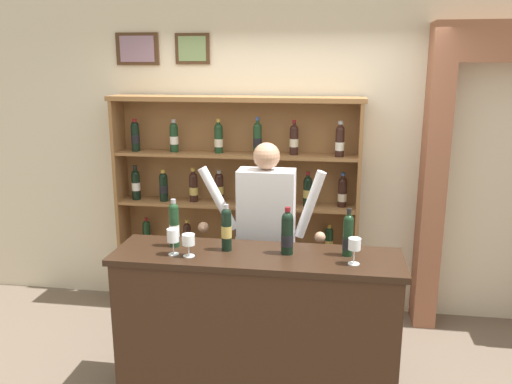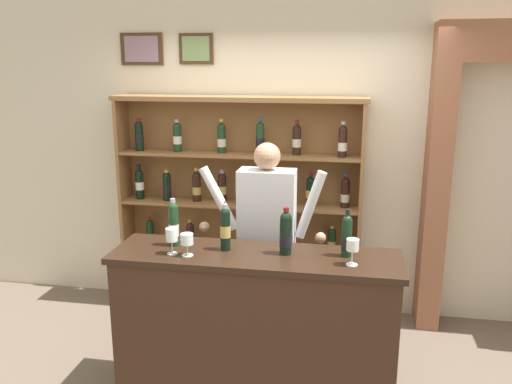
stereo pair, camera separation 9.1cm
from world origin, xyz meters
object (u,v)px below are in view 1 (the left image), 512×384
object	(u,v)px
wine_shelf	(236,199)
wine_glass_spare	(188,241)
wine_glass_right	(355,245)
shopkeeper	(266,229)
tasting_bottle_prosecco	(226,228)
tasting_counter	(257,328)
tasting_bottle_rosso	(174,224)
tasting_bottle_chianti	(287,233)
wine_glass_left	(173,237)
tasting_bottle_riserva	(348,235)

from	to	relation	value
wine_shelf	wine_glass_spare	size ratio (longest dim) A/B	15.02
wine_shelf	wine_glass_right	xyz separation A→B (m)	(0.99, -1.41, 0.12)
wine_shelf	wine_glass_right	bearing A→B (deg)	-54.81
shopkeeper	tasting_bottle_prosecco	bearing A→B (deg)	-110.57
tasting_bottle_prosecco	tasting_counter	bearing A→B (deg)	-11.27
tasting_bottle_rosso	tasting_bottle_chianti	size ratio (longest dim) A/B	1.05
shopkeeper	wine_glass_left	bearing A→B (deg)	-128.50
tasting_bottle_riserva	wine_glass_right	size ratio (longest dim) A/B	1.86
shopkeeper	tasting_bottle_prosecco	size ratio (longest dim) A/B	5.45
tasting_bottle_rosso	wine_glass_spare	xyz separation A→B (m)	(0.14, -0.17, -0.05)
wine_glass_left	wine_glass_right	bearing A→B (deg)	0.45
tasting_bottle_riserva	wine_glass_left	bearing A→B (deg)	-171.94
tasting_bottle_prosecco	wine_glass_right	size ratio (longest dim) A/B	1.87
tasting_bottle_rosso	wine_glass_left	size ratio (longest dim) A/B	1.89
wine_glass_left	tasting_bottle_prosecco	bearing A→B (deg)	22.55
tasting_bottle_rosso	tasting_bottle_prosecco	xyz separation A→B (m)	(0.36, -0.02, -0.00)
tasting_counter	tasting_bottle_rosso	size ratio (longest dim) A/B	5.74
wine_shelf	tasting_bottle_prosecco	distance (m)	1.31
shopkeeper	tasting_bottle_chianti	bearing A→B (deg)	-68.21
wine_shelf	shopkeeper	world-z (taller)	wine_shelf
tasting_bottle_prosecco	shopkeeper	bearing A→B (deg)	69.43
tasting_counter	wine_glass_right	world-z (taller)	wine_glass_right
wine_shelf	shopkeeper	xyz separation A→B (m)	(0.37, -0.78, -0.01)
tasting_bottle_chianti	wine_glass_left	distance (m)	0.72
wine_glass_right	tasting_counter	bearing A→B (deg)	172.28
wine_shelf	tasting_bottle_rosso	world-z (taller)	wine_shelf
shopkeeper	tasting_bottle_riserva	xyz separation A→B (m)	(0.59, -0.48, 0.14)
tasting_bottle_rosso	wine_glass_spare	bearing A→B (deg)	-49.68
wine_glass_right	wine_glass_left	world-z (taller)	wine_glass_left
tasting_bottle_rosso	wine_glass_left	world-z (taller)	tasting_bottle_rosso
tasting_bottle_rosso	tasting_bottle_riserva	bearing A→B (deg)	-0.01
wine_glass_spare	wine_glass_right	bearing A→B (deg)	1.33
tasting_bottle_riserva	wine_glass_left	size ratio (longest dim) A/B	1.80
tasting_bottle_prosecco	tasting_bottle_chianti	distance (m)	0.39
tasting_counter	tasting_bottle_chianti	xyz separation A→B (m)	(0.19, 0.04, 0.67)
shopkeeper	tasting_bottle_prosecco	distance (m)	0.56
wine_shelf	tasting_counter	world-z (taller)	wine_shelf
tasting_bottle_riserva	tasting_bottle_prosecco	bearing A→B (deg)	-178.31
wine_glass_spare	wine_glass_left	distance (m)	0.11
tasting_bottle_prosecco	wine_glass_left	xyz separation A→B (m)	(-0.32, -0.13, -0.03)
tasting_bottle_chianti	wine_glass_spare	size ratio (longest dim) A/B	2.11
tasting_bottle_prosecco	tasting_bottle_chianti	xyz separation A→B (m)	(0.39, -0.00, -0.01)
tasting_counter	tasting_bottle_riserva	distance (m)	0.88
tasting_counter	shopkeeper	bearing A→B (deg)	91.32
shopkeeper	tasting_bottle_riserva	bearing A→B (deg)	-39.57
tasting_counter	shopkeeper	size ratio (longest dim) A/B	1.10
tasting_counter	wine_glass_right	size ratio (longest dim) A/B	11.25
tasting_bottle_riserva	wine_glass_right	distance (m)	0.15
wine_glass_left	tasting_bottle_chianti	bearing A→B (deg)	10.11
shopkeeper	tasting_bottle_rosso	world-z (taller)	shopkeeper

